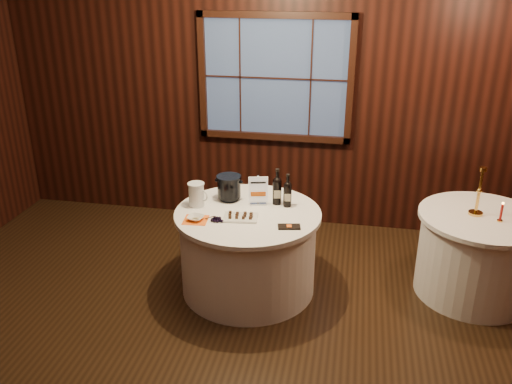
% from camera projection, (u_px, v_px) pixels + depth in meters
% --- Properties ---
extents(ground, '(6.00, 6.00, 0.00)m').
position_uv_depth(ground, '(222.00, 359.00, 4.10)').
color(ground, black).
rests_on(ground, ground).
extents(back_wall, '(6.00, 0.10, 3.00)m').
position_uv_depth(back_wall, '(275.00, 88.00, 5.74)').
color(back_wall, black).
rests_on(back_wall, ground).
extents(main_table, '(1.28, 1.28, 0.77)m').
position_uv_depth(main_table, '(248.00, 250.00, 4.85)').
color(main_table, white).
rests_on(main_table, ground).
extents(side_table, '(1.08, 1.08, 0.77)m').
position_uv_depth(side_table, '(477.00, 255.00, 4.78)').
color(side_table, white).
rests_on(side_table, ground).
extents(sign_stand, '(0.17, 0.11, 0.28)m').
position_uv_depth(sign_stand, '(258.00, 195.00, 4.81)').
color(sign_stand, '#BABAC1').
rests_on(sign_stand, main_table).
extents(port_bottle_left, '(0.08, 0.09, 0.33)m').
position_uv_depth(port_bottle_left, '(277.00, 189.00, 4.80)').
color(port_bottle_left, black).
rests_on(port_bottle_left, main_table).
extents(port_bottle_right, '(0.07, 0.08, 0.30)m').
position_uv_depth(port_bottle_right, '(288.00, 192.00, 4.76)').
color(port_bottle_right, black).
rests_on(port_bottle_right, main_table).
extents(ice_bucket, '(0.23, 0.23, 0.23)m').
position_uv_depth(ice_bucket, '(229.00, 187.00, 4.90)').
color(ice_bucket, black).
rests_on(ice_bucket, main_table).
extents(chocolate_plate, '(0.31, 0.22, 0.04)m').
position_uv_depth(chocolate_plate, '(241.00, 217.00, 4.57)').
color(chocolate_plate, white).
rests_on(chocolate_plate, main_table).
extents(chocolate_box, '(0.20, 0.13, 0.02)m').
position_uv_depth(chocolate_box, '(289.00, 227.00, 4.42)').
color(chocolate_box, black).
rests_on(chocolate_box, main_table).
extents(grape_bunch, '(0.18, 0.09, 0.04)m').
position_uv_depth(grape_bunch, '(217.00, 219.00, 4.53)').
color(grape_bunch, black).
rests_on(grape_bunch, main_table).
extents(glass_pitcher, '(0.20, 0.15, 0.21)m').
position_uv_depth(glass_pitcher, '(197.00, 194.00, 4.78)').
color(glass_pitcher, silver).
rests_on(glass_pitcher, main_table).
extents(orange_napkin, '(0.22, 0.22, 0.00)m').
position_uv_depth(orange_napkin, '(196.00, 220.00, 4.55)').
color(orange_napkin, orange).
rests_on(orange_napkin, main_table).
extents(cracker_bowl, '(0.16, 0.16, 0.03)m').
position_uv_depth(cracker_bowl, '(196.00, 218.00, 4.54)').
color(cracker_bowl, white).
rests_on(cracker_bowl, orange_napkin).
extents(brass_candlestick, '(0.12, 0.12, 0.43)m').
position_uv_depth(brass_candlestick, '(478.00, 198.00, 4.60)').
color(brass_candlestick, gold).
rests_on(brass_candlestick, side_table).
extents(red_candle, '(0.05, 0.05, 0.18)m').
position_uv_depth(red_candle, '(501.00, 214.00, 4.50)').
color(red_candle, gold).
rests_on(red_candle, side_table).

